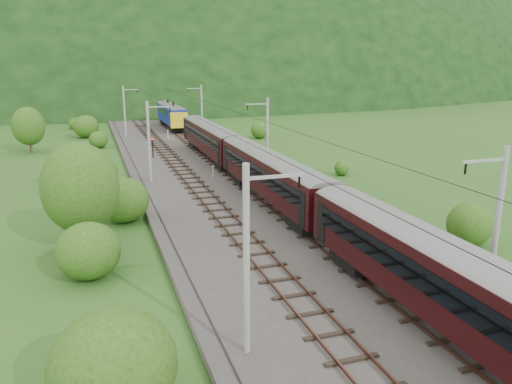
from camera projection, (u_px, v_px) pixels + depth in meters
name	position (u px, v px, depth m)	size (l,w,h in m)	color
ground	(376.00, 333.00, 22.74)	(600.00, 600.00, 0.00)	#2A5119
railbed	(292.00, 253.00, 31.87)	(14.00, 220.00, 0.30)	#38332D
track_left	(257.00, 254.00, 31.07)	(2.40, 220.00, 0.27)	#543224
track_right	(326.00, 245.00, 32.55)	(2.40, 220.00, 0.27)	#543224
catenary_left	(150.00, 140.00, 49.05)	(2.54, 192.28, 8.00)	gray
catenary_right	(267.00, 134.00, 52.81)	(2.54, 192.28, 8.00)	gray
overhead_wires	(294.00, 145.00, 30.10)	(4.83, 198.00, 0.03)	black
mountain_main	(109.00, 85.00, 261.15)	(504.00, 360.00, 244.00)	black
train	(333.00, 203.00, 31.16)	(2.85, 136.37, 4.95)	black
hazard_post_near	(168.00, 134.00, 77.09)	(0.16, 0.16, 1.45)	red
hazard_post_far	(213.00, 172.00, 51.40)	(0.14, 0.14, 1.32)	red
signal	(153.00, 146.00, 62.10)	(0.27, 0.27, 2.49)	black
vegetation_left	(66.00, 199.00, 35.72)	(13.85, 146.75, 7.07)	#224412
vegetation_right	(486.00, 229.00, 33.08)	(6.47, 101.60, 2.68)	#224412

